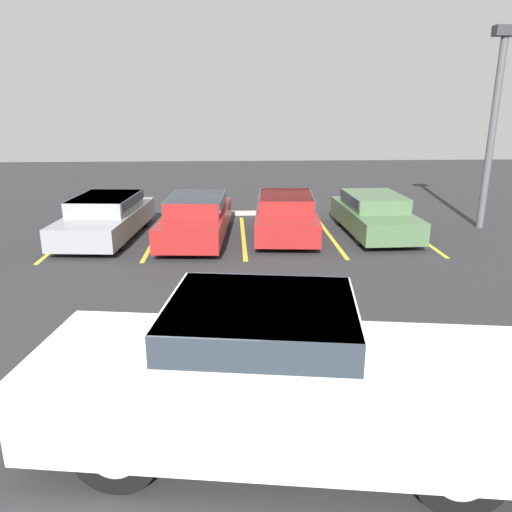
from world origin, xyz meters
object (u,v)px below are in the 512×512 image
at_px(parked_sedan_c, 286,213).
at_px(parked_sedan_d, 374,213).
at_px(parked_sedan_a, 106,215).
at_px(wheel_stop_curb, 238,213).
at_px(parked_sedan_b, 196,216).
at_px(pickup_truck, 288,377).
at_px(light_post, 494,116).

height_order(parked_sedan_c, parked_sedan_d, parked_sedan_d).
relative_size(parked_sedan_a, wheel_stop_curb, 2.86).
bearing_deg(parked_sedan_d, parked_sedan_b, -88.35).
relative_size(pickup_truck, parked_sedan_d, 1.38).
height_order(pickup_truck, parked_sedan_b, pickup_truck).
xyz_separation_m(pickup_truck, light_post, (7.49, 10.50, 2.61)).
xyz_separation_m(pickup_truck, parked_sedan_a, (-4.38, 9.87, -0.25)).
bearing_deg(pickup_truck, light_post, 62.42).
relative_size(parked_sedan_c, parked_sedan_d, 1.10).
xyz_separation_m(parked_sedan_c, wheel_stop_curb, (-1.45, 2.75, -0.58)).
distance_m(parked_sedan_b, light_post, 9.63).
height_order(parked_sedan_b, parked_sedan_c, parked_sedan_b).
height_order(parked_sedan_b, parked_sedan_d, parked_sedan_b).
bearing_deg(wheel_stop_curb, parked_sedan_c, -62.31).
bearing_deg(parked_sedan_b, light_post, 99.83).
distance_m(pickup_truck, parked_sedan_d, 10.55).
bearing_deg(parked_sedan_c, pickup_truck, -1.36).
xyz_separation_m(light_post, wheel_stop_curb, (-7.88, 2.25, -3.45)).
bearing_deg(parked_sedan_c, parked_sedan_d, 91.64).
distance_m(pickup_truck, wheel_stop_curb, 12.78).
distance_m(pickup_truck, light_post, 13.15).
distance_m(parked_sedan_a, parked_sedan_d, 8.15).
xyz_separation_m(parked_sedan_c, parked_sedan_d, (2.72, -0.14, 0.00)).
relative_size(parked_sedan_a, light_post, 0.80).
xyz_separation_m(parked_sedan_a, wheel_stop_curb, (3.99, 2.88, -0.60)).
height_order(light_post, wheel_stop_curb, light_post).
xyz_separation_m(pickup_truck, wheel_stop_curb, (-0.39, 12.75, -0.84)).
height_order(pickup_truck, wheel_stop_curb, pickup_truck).
distance_m(parked_sedan_a, wheel_stop_curb, 4.96).
relative_size(pickup_truck, parked_sedan_a, 1.23).
height_order(pickup_truck, parked_sedan_d, pickup_truck).
bearing_deg(wheel_stop_curb, parked_sedan_b, -111.65).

